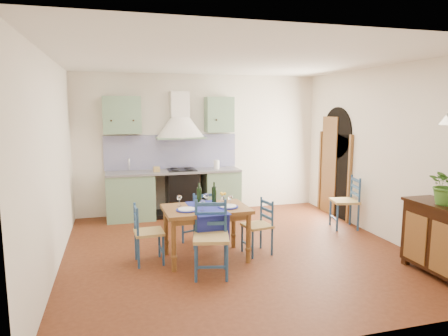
{
  "coord_description": "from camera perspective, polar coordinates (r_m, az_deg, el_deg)",
  "views": [
    {
      "loc": [
        -1.72,
        -5.51,
        2.13
      ],
      "look_at": [
        -0.11,
        0.3,
        1.22
      ],
      "focal_mm": 32.0,
      "sensor_mm": 36.0,
      "label": 1
    }
  ],
  "objects": [
    {
      "name": "chair_spare",
      "position": [
        7.45,
        17.08,
        -4.6
      ],
      "size": [
        0.52,
        0.52,
        0.93
      ],
      "color": "navy",
      "rests_on": "ground"
    },
    {
      "name": "ceiling",
      "position": [
        5.82,
        1.88,
        15.23
      ],
      "size": [
        5.0,
        5.0,
        0.01
      ],
      "primitive_type": "cube",
      "color": "silver",
      "rests_on": "back_wall"
    },
    {
      "name": "dining_table",
      "position": [
        5.65,
        -2.54,
        -6.49
      ],
      "size": [
        1.2,
        0.9,
        1.06
      ],
      "color": "brown",
      "rests_on": "ground"
    },
    {
      "name": "chair_near",
      "position": [
        5.16,
        -1.86,
        -9.92
      ],
      "size": [
        0.53,
        0.53,
        0.95
      ],
      "color": "navy",
      "rests_on": "ground"
    },
    {
      "name": "right_wall",
      "position": [
        7.21,
        20.43,
        1.71
      ],
      "size": [
        0.26,
        5.0,
        2.8
      ],
      "color": "silver",
      "rests_on": "ground"
    },
    {
      "name": "chair_left",
      "position": [
        5.65,
        -10.98,
        -9.11
      ],
      "size": [
        0.41,
        0.41,
        0.83
      ],
      "color": "navy",
      "rests_on": "ground"
    },
    {
      "name": "potted_plant",
      "position": [
        5.67,
        29.29,
        -2.05
      ],
      "size": [
        0.49,
        0.44,
        0.52
      ],
      "primitive_type": "imported",
      "rotation": [
        0.0,
        0.0,
        -0.07
      ],
      "color": "#3A6B23",
      "rests_on": "sideboard"
    },
    {
      "name": "chair_right",
      "position": [
        5.94,
        4.98,
        -8.23
      ],
      "size": [
        0.43,
        0.43,
        0.8
      ],
      "color": "navy",
      "rests_on": "ground"
    },
    {
      "name": "sideboard",
      "position": [
        5.83,
        28.88,
        -8.67
      ],
      "size": [
        0.5,
        1.05,
        0.94
      ],
      "color": "black",
      "rests_on": "ground"
    },
    {
      "name": "left_wall",
      "position": [
        5.62,
        -23.34,
        0.4
      ],
      "size": [
        0.04,
        5.0,
        2.8
      ],
      "primitive_type": "cube",
      "color": "silver",
      "rests_on": "ground"
    },
    {
      "name": "floor",
      "position": [
        6.16,
        1.75,
        -11.68
      ],
      "size": [
        5.0,
        5.0,
        0.0
      ],
      "primitive_type": "plane",
      "color": "#421D0E",
      "rests_on": "ground"
    },
    {
      "name": "chair_far",
      "position": [
        6.28,
        -3.61,
        -6.99
      ],
      "size": [
        0.52,
        0.52,
        0.87
      ],
      "color": "navy",
      "rests_on": "ground"
    },
    {
      "name": "back_wall",
      "position": [
        7.98,
        -6.33,
        0.73
      ],
      "size": [
        5.0,
        0.96,
        2.8
      ],
      "color": "silver",
      "rests_on": "ground"
    }
  ]
}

